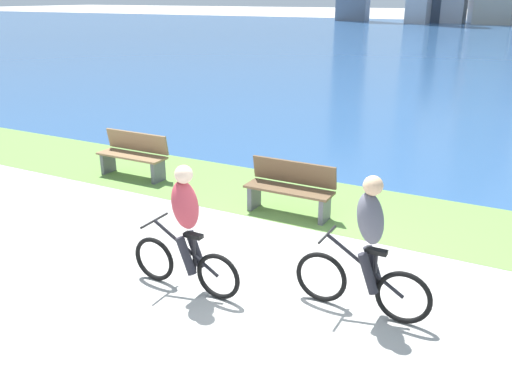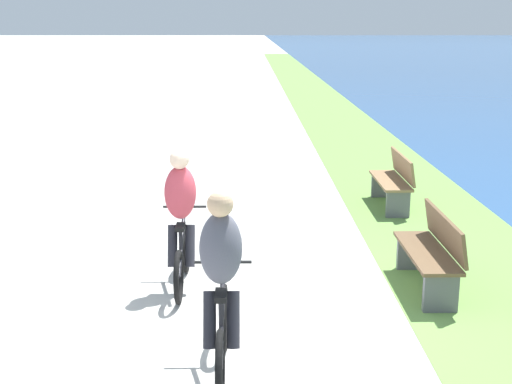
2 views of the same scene
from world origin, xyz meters
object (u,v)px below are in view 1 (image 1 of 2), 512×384
(cyclist_trailing, at_px, (367,247))
(bench_far_along_path, at_px, (290,188))
(bench_near_path, at_px, (134,155))
(cyclist_lead, at_px, (186,229))

(cyclist_trailing, height_order, bench_far_along_path, cyclist_trailing)
(bench_near_path, bearing_deg, cyclist_trailing, -25.33)
(cyclist_lead, height_order, bench_near_path, cyclist_lead)
(bench_far_along_path, bearing_deg, bench_near_path, 174.87)
(cyclist_trailing, bearing_deg, bench_near_path, 154.67)
(cyclist_lead, relative_size, bench_near_path, 1.09)
(bench_near_path, relative_size, bench_far_along_path, 1.00)
(bench_near_path, height_order, bench_far_along_path, same)
(cyclist_lead, xyz_separation_m, bench_far_along_path, (0.08, 2.87, -0.38))
(cyclist_lead, distance_m, bench_far_along_path, 2.90)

